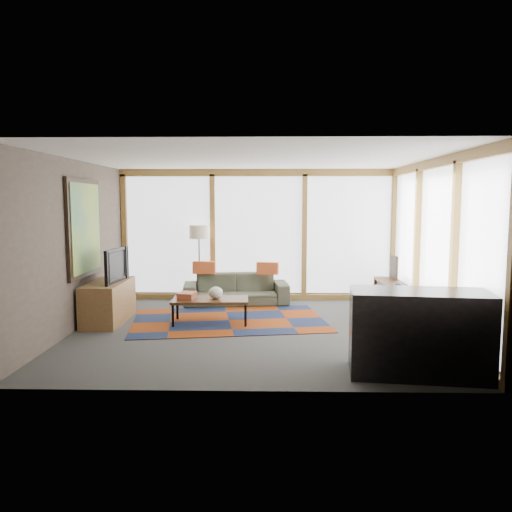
{
  "coord_description": "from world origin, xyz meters",
  "views": [
    {
      "loc": [
        0.19,
        -7.51,
        1.96
      ],
      "look_at": [
        0.0,
        0.4,
        1.1
      ],
      "focal_mm": 35.0,
      "sensor_mm": 36.0,
      "label": 1
    }
  ],
  "objects_px": {
    "coffee_table": "(210,311)",
    "tv_console": "(109,302)",
    "floor_lamp": "(199,263)",
    "bookshelf": "(397,301)",
    "television": "(111,265)",
    "bar_counter": "(419,333)",
    "sofa": "(236,289)"
  },
  "relations": [
    {
      "from": "tv_console",
      "to": "floor_lamp",
      "type": "bearing_deg",
      "value": 54.28
    },
    {
      "from": "bookshelf",
      "to": "floor_lamp",
      "type": "bearing_deg",
      "value": 161.42
    },
    {
      "from": "coffee_table",
      "to": "bookshelf",
      "type": "xyz_separation_m",
      "value": [
        3.17,
        0.63,
        0.06
      ]
    },
    {
      "from": "sofa",
      "to": "tv_console",
      "type": "height_order",
      "value": "tv_console"
    },
    {
      "from": "coffee_table",
      "to": "television",
      "type": "relative_size",
      "value": 1.27
    },
    {
      "from": "sofa",
      "to": "bookshelf",
      "type": "xyz_separation_m",
      "value": [
        2.85,
        -0.93,
        -0.03
      ]
    },
    {
      "from": "bar_counter",
      "to": "tv_console",
      "type": "bearing_deg",
      "value": 157.46
    },
    {
      "from": "tv_console",
      "to": "television",
      "type": "bearing_deg",
      "value": 0.5
    },
    {
      "from": "floor_lamp",
      "to": "coffee_table",
      "type": "relative_size",
      "value": 1.24
    },
    {
      "from": "floor_lamp",
      "to": "television",
      "type": "xyz_separation_m",
      "value": [
        -1.2,
        -1.75,
        0.18
      ]
    },
    {
      "from": "sofa",
      "to": "floor_lamp",
      "type": "distance_m",
      "value": 0.92
    },
    {
      "from": "bookshelf",
      "to": "bar_counter",
      "type": "distance_m",
      "value": 3.02
    },
    {
      "from": "floor_lamp",
      "to": "coffee_table",
      "type": "distance_m",
      "value": 1.96
    },
    {
      "from": "tv_console",
      "to": "sofa",
      "type": "bearing_deg",
      "value": 36.28
    },
    {
      "from": "television",
      "to": "tv_console",
      "type": "bearing_deg",
      "value": 94.3
    },
    {
      "from": "sofa",
      "to": "tv_console",
      "type": "bearing_deg",
      "value": -150.08
    },
    {
      "from": "bookshelf",
      "to": "bar_counter",
      "type": "relative_size",
      "value": 1.38
    },
    {
      "from": "coffee_table",
      "to": "floor_lamp",
      "type": "bearing_deg",
      "value": 103.06
    },
    {
      "from": "bookshelf",
      "to": "bar_counter",
      "type": "height_order",
      "value": "bar_counter"
    },
    {
      "from": "coffee_table",
      "to": "television",
      "type": "xyz_separation_m",
      "value": [
        -1.62,
        0.09,
        0.73
      ]
    },
    {
      "from": "coffee_table",
      "to": "tv_console",
      "type": "height_order",
      "value": "tv_console"
    },
    {
      "from": "floor_lamp",
      "to": "coffee_table",
      "type": "xyz_separation_m",
      "value": [
        0.43,
        -1.84,
        -0.55
      ]
    },
    {
      "from": "floor_lamp",
      "to": "television",
      "type": "distance_m",
      "value": 2.13
    },
    {
      "from": "coffee_table",
      "to": "bar_counter",
      "type": "height_order",
      "value": "bar_counter"
    },
    {
      "from": "sofa",
      "to": "coffee_table",
      "type": "bearing_deg",
      "value": -107.86
    },
    {
      "from": "bookshelf",
      "to": "tv_console",
      "type": "relative_size",
      "value": 1.59
    },
    {
      "from": "sofa",
      "to": "coffee_table",
      "type": "xyz_separation_m",
      "value": [
        -0.32,
        -1.55,
        -0.09
      ]
    },
    {
      "from": "bookshelf",
      "to": "coffee_table",
      "type": "bearing_deg",
      "value": -168.78
    },
    {
      "from": "coffee_table",
      "to": "tv_console",
      "type": "xyz_separation_m",
      "value": [
        -1.69,
        0.09,
        0.13
      ]
    },
    {
      "from": "floor_lamp",
      "to": "tv_console",
      "type": "height_order",
      "value": "floor_lamp"
    },
    {
      "from": "sofa",
      "to": "coffee_table",
      "type": "height_order",
      "value": "sofa"
    },
    {
      "from": "bookshelf",
      "to": "tv_console",
      "type": "height_order",
      "value": "tv_console"
    }
  ]
}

